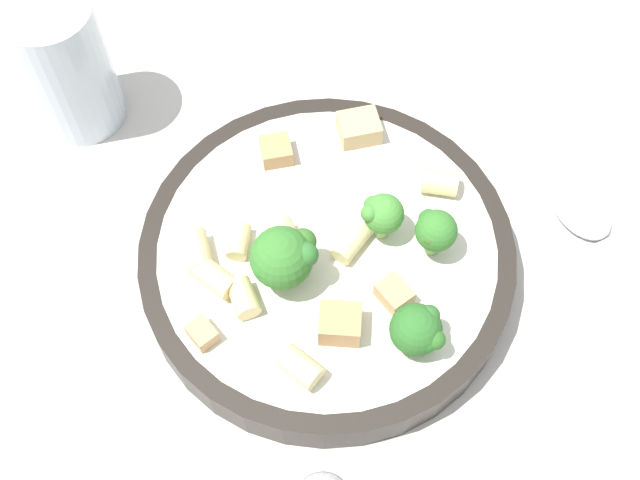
# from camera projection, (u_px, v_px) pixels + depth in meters

# --- Properties ---
(ground_plane) EXTENTS (2.00, 2.00, 0.00)m
(ground_plane) POSITION_uv_depth(u_px,v_px,m) (320.00, 269.00, 0.55)
(ground_plane) COLOR beige
(pasta_bowl) EXTENTS (0.25, 0.25, 0.03)m
(pasta_bowl) POSITION_uv_depth(u_px,v_px,m) (320.00, 257.00, 0.54)
(pasta_bowl) COLOR #28231E
(pasta_bowl) RESTS_ON ground_plane
(broccoli_floret_0) EXTENTS (0.03, 0.03, 0.04)m
(broccoli_floret_0) POSITION_uv_depth(u_px,v_px,m) (375.00, 214.00, 0.51)
(broccoli_floret_0) COLOR #9EC175
(broccoli_floret_0) RESTS_ON pasta_bowl
(broccoli_floret_1) EXTENTS (0.03, 0.03, 0.03)m
(broccoli_floret_1) POSITION_uv_depth(u_px,v_px,m) (410.00, 330.00, 0.48)
(broccoli_floret_1) COLOR #84AD60
(broccoli_floret_1) RESTS_ON pasta_bowl
(broccoli_floret_2) EXTENTS (0.04, 0.04, 0.05)m
(broccoli_floret_2) POSITION_uv_depth(u_px,v_px,m) (276.00, 257.00, 0.49)
(broccoli_floret_2) COLOR #93B766
(broccoli_floret_2) RESTS_ON pasta_bowl
(broccoli_floret_3) EXTENTS (0.03, 0.03, 0.04)m
(broccoli_floret_3) POSITION_uv_depth(u_px,v_px,m) (428.00, 230.00, 0.50)
(broccoli_floret_3) COLOR #84AD60
(broccoli_floret_3) RESTS_ON pasta_bowl
(rigatoni_0) EXTENTS (0.02, 0.02, 0.01)m
(rigatoni_0) POSITION_uv_depth(u_px,v_px,m) (232.00, 235.00, 0.52)
(rigatoni_0) COLOR beige
(rigatoni_0) RESTS_ON pasta_bowl
(rigatoni_1) EXTENTS (0.03, 0.03, 0.02)m
(rigatoni_1) POSITION_uv_depth(u_px,v_px,m) (293.00, 367.00, 0.48)
(rigatoni_1) COLOR beige
(rigatoni_1) RESTS_ON pasta_bowl
(rigatoni_2) EXTENTS (0.03, 0.03, 0.02)m
(rigatoni_2) POSITION_uv_depth(u_px,v_px,m) (207.00, 277.00, 0.51)
(rigatoni_2) COLOR beige
(rigatoni_2) RESTS_ON pasta_bowl
(rigatoni_3) EXTENTS (0.03, 0.02, 0.02)m
(rigatoni_3) POSITION_uv_depth(u_px,v_px,m) (236.00, 298.00, 0.50)
(rigatoni_3) COLOR beige
(rigatoni_3) RESTS_ON pasta_bowl
(rigatoni_4) EXTENTS (0.03, 0.03, 0.02)m
(rigatoni_4) POSITION_uv_depth(u_px,v_px,m) (280.00, 236.00, 0.52)
(rigatoni_4) COLOR beige
(rigatoni_4) RESTS_ON pasta_bowl
(rigatoni_5) EXTENTS (0.03, 0.03, 0.01)m
(rigatoni_5) POSITION_uv_depth(u_px,v_px,m) (344.00, 248.00, 0.52)
(rigatoni_5) COLOR beige
(rigatoni_5) RESTS_ON pasta_bowl
(rigatoni_6) EXTENTS (0.02, 0.03, 0.02)m
(rigatoni_6) POSITION_uv_depth(u_px,v_px,m) (433.00, 183.00, 0.54)
(rigatoni_6) COLOR beige
(rigatoni_6) RESTS_ON pasta_bowl
(rigatoni_7) EXTENTS (0.03, 0.02, 0.02)m
(rigatoni_7) POSITION_uv_depth(u_px,v_px,m) (190.00, 252.00, 0.51)
(rigatoni_7) COLOR beige
(rigatoni_7) RESTS_ON pasta_bowl
(chicken_chunk_0) EXTENTS (0.02, 0.03, 0.02)m
(chicken_chunk_0) POSITION_uv_depth(u_px,v_px,m) (332.00, 324.00, 0.49)
(chicken_chunk_0) COLOR tan
(chicken_chunk_0) RESTS_ON pasta_bowl
(chicken_chunk_1) EXTENTS (0.03, 0.03, 0.01)m
(chicken_chunk_1) POSITION_uv_depth(u_px,v_px,m) (387.00, 294.00, 0.50)
(chicken_chunk_1) COLOR tan
(chicken_chunk_1) RESTS_ON pasta_bowl
(chicken_chunk_2) EXTENTS (0.03, 0.03, 0.02)m
(chicken_chunk_2) POSITION_uv_depth(u_px,v_px,m) (352.00, 128.00, 0.56)
(chicken_chunk_2) COLOR tan
(chicken_chunk_2) RESTS_ON pasta_bowl
(chicken_chunk_3) EXTENTS (0.02, 0.02, 0.01)m
(chicken_chunk_3) POSITION_uv_depth(u_px,v_px,m) (195.00, 333.00, 0.49)
(chicken_chunk_3) COLOR tan
(chicken_chunk_3) RESTS_ON pasta_bowl
(chicken_chunk_4) EXTENTS (0.02, 0.02, 0.01)m
(chicken_chunk_4) POSITION_uv_depth(u_px,v_px,m) (269.00, 151.00, 0.55)
(chicken_chunk_4) COLOR tan
(chicken_chunk_4) RESTS_ON pasta_bowl
(drinking_glass) EXTENTS (0.06, 0.06, 0.11)m
(drinking_glass) POSITION_uv_depth(u_px,v_px,m) (62.00, 73.00, 0.58)
(drinking_glass) COLOR silver
(drinking_glass) RESTS_ON ground_plane
(spoon) EXTENTS (0.15, 0.10, 0.01)m
(spoon) POSITION_uv_depth(u_px,v_px,m) (592.00, 234.00, 0.56)
(spoon) COLOR silver
(spoon) RESTS_ON ground_plane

